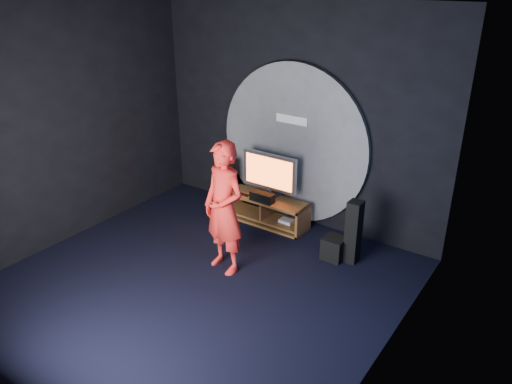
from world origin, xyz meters
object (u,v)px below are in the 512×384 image
Objects in this scene: tv at (270,174)px; tower_speaker_right at (353,232)px; player at (224,208)px; subwoofer at (334,248)px; tower_speaker_left at (228,187)px; media_console at (267,212)px.

tv reaches higher than tower_speaker_right.
subwoofer is at bearing 55.48° from player.
player is at bearing -135.84° from subwoofer.
player is at bearing -53.58° from tower_speaker_left.
tower_speaker_right is (2.43, -0.25, 0.00)m from tower_speaker_left.
subwoofer is (-0.24, -0.08, -0.30)m from tower_speaker_right.
tower_speaker_right is (1.64, -0.29, 0.28)m from media_console.
tv is at bearing 95.99° from media_console.
tv is 0.88m from tower_speaker_left.
media_console is 1.45m from subwoofer.
player is at bearing -139.27° from tower_speaker_right.
tv is 1.56m from player.
tower_speaker_right reaches higher than media_console.
tower_speaker_left is 1.00× the size of tower_speaker_right.
subwoofer is 1.75m from player.
media_console is 4.21× the size of subwoofer.
tower_speaker_right is at bearing 18.74° from subwoofer.
tower_speaker_right is at bearing -9.88° from media_console.
tower_speaker_left is 2.23m from subwoofer.
tower_speaker_right is at bearing 52.05° from player.
media_console is 1.45× the size of tv.
player is at bearing -79.60° from media_console.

